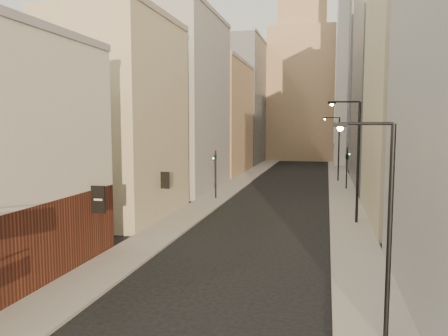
# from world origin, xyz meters

# --- Properties ---
(sidewalk_left) EXTENTS (3.00, 140.00, 0.15)m
(sidewalk_left) POSITION_xyz_m (-6.50, 55.00, 0.07)
(sidewalk_left) COLOR #9A948B
(sidewalk_left) RESTS_ON ground
(sidewalk_right) EXTENTS (3.00, 140.00, 0.15)m
(sidewalk_right) POSITION_xyz_m (6.50, 55.00, 0.07)
(sidewalk_right) COLOR #9A948B
(sidewalk_right) RESTS_ON ground
(left_bldg_beige) EXTENTS (8.00, 12.00, 16.00)m
(left_bldg_beige) POSITION_xyz_m (-12.00, 26.00, 8.00)
(left_bldg_beige) COLOR #BFB392
(left_bldg_beige) RESTS_ON ground
(left_bldg_grey) EXTENTS (8.00, 16.00, 20.00)m
(left_bldg_grey) POSITION_xyz_m (-12.00, 42.00, 10.00)
(left_bldg_grey) COLOR #939399
(left_bldg_grey) RESTS_ON ground
(left_bldg_tan) EXTENTS (8.00, 18.00, 17.00)m
(left_bldg_tan) POSITION_xyz_m (-12.00, 60.00, 8.50)
(left_bldg_tan) COLOR #A48160
(left_bldg_tan) RESTS_ON ground
(left_bldg_wingrid) EXTENTS (8.00, 20.00, 24.00)m
(left_bldg_wingrid) POSITION_xyz_m (-12.00, 80.00, 12.00)
(left_bldg_wingrid) COLOR gray
(left_bldg_wingrid) RESTS_ON ground
(right_bldg_beige) EXTENTS (8.00, 16.00, 20.00)m
(right_bldg_beige) POSITION_xyz_m (12.00, 30.00, 10.00)
(right_bldg_beige) COLOR #BFB392
(right_bldg_beige) RESTS_ON ground
(right_bldg_wingrid) EXTENTS (8.00, 20.00, 26.00)m
(right_bldg_wingrid) POSITION_xyz_m (12.00, 50.00, 13.00)
(right_bldg_wingrid) COLOR gray
(right_bldg_wingrid) RESTS_ON ground
(highrise) EXTENTS (21.00, 23.00, 51.20)m
(highrise) POSITION_xyz_m (18.00, 78.00, 25.66)
(highrise) COLOR gray
(highrise) RESTS_ON ground
(clock_tower) EXTENTS (14.00, 14.00, 44.90)m
(clock_tower) POSITION_xyz_m (-1.00, 92.00, 17.63)
(clock_tower) COLOR #A48160
(clock_tower) RESTS_ON ground
(white_tower) EXTENTS (8.00, 8.00, 41.50)m
(white_tower) POSITION_xyz_m (10.00, 78.00, 18.61)
(white_tower) COLOR silver
(white_tower) RESTS_ON ground
(streetlamp_near) EXTENTS (2.02, 0.30, 7.71)m
(streetlamp_near) POSITION_xyz_m (6.56, 8.27, 4.40)
(streetlamp_near) COLOR black
(streetlamp_near) RESTS_ON ground
(streetlamp_mid) EXTENTS (2.45, 0.58, 9.39)m
(streetlamp_mid) POSITION_xyz_m (6.74, 27.31, 5.36)
(streetlamp_mid) COLOR black
(streetlamp_mid) RESTS_ON ground
(streetlamp_far) EXTENTS (2.25, 0.49, 8.61)m
(streetlamp_far) POSITION_xyz_m (5.98, 52.82, 4.91)
(streetlamp_far) COLOR black
(streetlamp_far) RESTS_ON ground
(traffic_light_left) EXTENTS (0.59, 0.53, 5.00)m
(traffic_light_left) POSITION_xyz_m (-6.31, 35.68, 3.62)
(traffic_light_left) COLOR black
(traffic_light_left) RESTS_ON ground
(traffic_light_right) EXTENTS (0.64, 0.63, 5.00)m
(traffic_light_right) POSITION_xyz_m (6.97, 45.63, 3.80)
(traffic_light_right) COLOR black
(traffic_light_right) RESTS_ON ground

